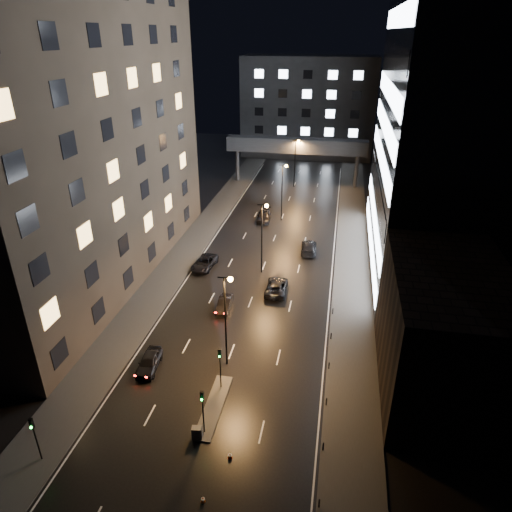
{
  "coord_description": "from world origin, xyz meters",
  "views": [
    {
      "loc": [
        9.76,
        -27.5,
        30.33
      ],
      "look_at": [
        -0.22,
        24.94,
        4.0
      ],
      "focal_mm": 32.0,
      "sensor_mm": 36.0,
      "label": 1
    }
  ],
  "objects_px": {
    "car_away_b": "(225,304)",
    "car_away_c": "(205,263)",
    "car_away_a": "(149,362)",
    "utility_cabinet": "(197,432)",
    "car_toward_a": "(277,286)",
    "car_away_d": "(264,216)",
    "car_toward_b": "(309,247)"
  },
  "relations": [
    {
      "from": "car_away_c",
      "to": "car_away_d",
      "type": "xyz_separation_m",
      "value": [
        5.21,
        19.48,
        0.06
      ]
    },
    {
      "from": "car_away_c",
      "to": "car_away_d",
      "type": "bearing_deg",
      "value": 80.81
    },
    {
      "from": "car_away_a",
      "to": "utility_cabinet",
      "type": "bearing_deg",
      "value": -51.4
    },
    {
      "from": "car_toward_a",
      "to": "utility_cabinet",
      "type": "bearing_deg",
      "value": 82.01
    },
    {
      "from": "car_away_a",
      "to": "car_toward_a",
      "type": "distance_m",
      "value": 20.04
    },
    {
      "from": "car_away_a",
      "to": "car_away_c",
      "type": "distance_m",
      "value": 21.96
    },
    {
      "from": "car_away_a",
      "to": "car_toward_b",
      "type": "bearing_deg",
      "value": 60.38
    },
    {
      "from": "car_away_c",
      "to": "utility_cabinet",
      "type": "distance_m",
      "value": 30.63
    },
    {
      "from": "car_away_b",
      "to": "car_toward_a",
      "type": "bearing_deg",
      "value": 40.73
    },
    {
      "from": "car_away_b",
      "to": "car_away_c",
      "type": "xyz_separation_m",
      "value": [
        -5.47,
        9.94,
        0.06
      ]
    },
    {
      "from": "car_away_c",
      "to": "car_toward_a",
      "type": "distance_m",
      "value": 12.04
    },
    {
      "from": "car_away_a",
      "to": "car_away_b",
      "type": "bearing_deg",
      "value": 63.22
    },
    {
      "from": "utility_cabinet",
      "to": "car_toward_b",
      "type": "bearing_deg",
      "value": 72.78
    },
    {
      "from": "car_away_b",
      "to": "car_toward_b",
      "type": "height_order",
      "value": "car_toward_b"
    },
    {
      "from": "car_away_a",
      "to": "car_away_d",
      "type": "distance_m",
      "value": 41.66
    },
    {
      "from": "car_away_b",
      "to": "car_toward_b",
      "type": "relative_size",
      "value": 0.75
    },
    {
      "from": "car_away_a",
      "to": "car_toward_b",
      "type": "relative_size",
      "value": 0.81
    },
    {
      "from": "car_away_c",
      "to": "utility_cabinet",
      "type": "height_order",
      "value": "car_away_c"
    },
    {
      "from": "car_away_a",
      "to": "car_away_d",
      "type": "relative_size",
      "value": 0.81
    },
    {
      "from": "car_away_a",
      "to": "car_toward_a",
      "type": "xyz_separation_m",
      "value": [
        10.28,
        17.2,
        0.0
      ]
    },
    {
      "from": "car_away_c",
      "to": "car_toward_a",
      "type": "xyz_separation_m",
      "value": [
        11.07,
        -4.75,
        0.02
      ]
    },
    {
      "from": "car_away_c",
      "to": "car_toward_b",
      "type": "height_order",
      "value": "car_toward_b"
    },
    {
      "from": "car_away_d",
      "to": "car_toward_a",
      "type": "distance_m",
      "value": 24.92
    },
    {
      "from": "car_away_b",
      "to": "car_away_c",
      "type": "relative_size",
      "value": 0.77
    },
    {
      "from": "car_away_d",
      "to": "car_away_c",
      "type": "bearing_deg",
      "value": -109.28
    },
    {
      "from": "car_away_a",
      "to": "car_away_c",
      "type": "xyz_separation_m",
      "value": [
        -0.79,
        21.95,
        -0.02
      ]
    },
    {
      "from": "car_away_d",
      "to": "car_toward_b",
      "type": "bearing_deg",
      "value": -56.67
    },
    {
      "from": "car_away_d",
      "to": "utility_cabinet",
      "type": "height_order",
      "value": "car_away_d"
    },
    {
      "from": "car_away_a",
      "to": "car_away_c",
      "type": "height_order",
      "value": "car_away_a"
    },
    {
      "from": "car_away_b",
      "to": "car_toward_a",
      "type": "distance_m",
      "value": 7.63
    },
    {
      "from": "car_away_a",
      "to": "car_away_b",
      "type": "height_order",
      "value": "car_away_a"
    },
    {
      "from": "car_toward_a",
      "to": "utility_cabinet",
      "type": "relative_size",
      "value": 5.22
    }
  ]
}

